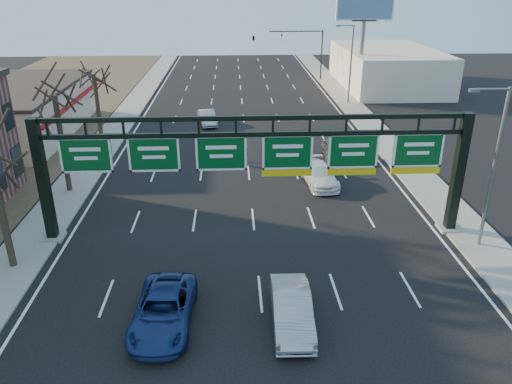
{
  "coord_description": "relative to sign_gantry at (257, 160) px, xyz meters",
  "views": [
    {
      "loc": [
        -1.17,
        -18.03,
        14.08
      ],
      "look_at": [
        0.03,
        6.9,
        3.2
      ],
      "focal_mm": 35.0,
      "sensor_mm": 36.0,
      "label": 1
    }
  ],
  "objects": [
    {
      "name": "ground",
      "position": [
        -0.16,
        -8.0,
        -4.63
      ],
      "size": [
        160.0,
        160.0,
        0.0
      ],
      "primitive_type": "plane",
      "color": "black",
      "rests_on": "ground"
    },
    {
      "name": "sidewalk_left",
      "position": [
        -12.96,
        12.0,
        -4.57
      ],
      "size": [
        3.0,
        120.0,
        0.12
      ],
      "primitive_type": "cube",
      "color": "gray",
      "rests_on": "ground"
    },
    {
      "name": "sidewalk_right",
      "position": [
        12.64,
        12.0,
        -4.57
      ],
      "size": [
        3.0,
        120.0,
        0.12
      ],
      "primitive_type": "cube",
      "color": "gray",
      "rests_on": "ground"
    },
    {
      "name": "lane_markings",
      "position": [
        -0.16,
        12.0,
        -4.62
      ],
      "size": [
        21.6,
        120.0,
        0.01
      ],
      "primitive_type": "cube",
      "color": "white",
      "rests_on": "ground"
    },
    {
      "name": "sign_gantry",
      "position": [
        0.0,
        0.0,
        0.0
      ],
      "size": [
        24.6,
        1.2,
        7.2
      ],
      "color": "black",
      "rests_on": "ground"
    },
    {
      "name": "cream_strip",
      "position": [
        -21.64,
        21.0,
        -2.27
      ],
      "size": [
        10.9,
        18.4,
        4.7
      ],
      "color": "beige",
      "rests_on": "ground"
    },
    {
      "name": "building_right_distant",
      "position": [
        19.84,
        42.0,
        -2.13
      ],
      "size": [
        12.0,
        20.0,
        5.0
      ],
      "primitive_type": "cube",
      "color": "beige",
      "rests_on": "ground"
    },
    {
      "name": "tree_mid",
      "position": [
        -12.96,
        7.0,
        3.23
      ],
      "size": [
        3.6,
        3.6,
        9.24
      ],
      "color": "black",
      "rests_on": "sidewalk_left"
    },
    {
      "name": "tree_far",
      "position": [
        -12.96,
        17.0,
        2.86
      ],
      "size": [
        3.6,
        3.6,
        8.86
      ],
      "color": "black",
      "rests_on": "sidewalk_left"
    },
    {
      "name": "streetlight_near",
      "position": [
        12.31,
        -2.0,
        0.45
      ],
      "size": [
        2.15,
        0.22,
        9.0
      ],
      "color": "slate",
      "rests_on": "sidewalk_right"
    },
    {
      "name": "streetlight_far",
      "position": [
        12.31,
        32.0,
        0.45
      ],
      "size": [
        2.15,
        0.22,
        9.0
      ],
      "color": "slate",
      "rests_on": "sidewalk_right"
    },
    {
      "name": "billboard_right",
      "position": [
        14.84,
        36.98,
        4.43
      ],
      "size": [
        7.0,
        0.5,
        12.0
      ],
      "color": "slate",
      "rests_on": "ground"
    },
    {
      "name": "traffic_signal_mast",
      "position": [
        5.53,
        47.0,
        0.87
      ],
      "size": [
        10.16,
        0.54,
        7.0
      ],
      "color": "black",
      "rests_on": "ground"
    },
    {
      "name": "car_blue_suv",
      "position": [
        -4.49,
        -8.12,
        -3.88
      ],
      "size": [
        2.73,
        5.49,
        1.5
      ],
      "primitive_type": "imported",
      "rotation": [
        0.0,
        0.0,
        -0.05
      ],
      "color": "navy",
      "rests_on": "ground"
    },
    {
      "name": "car_silver_sedan",
      "position": [
        1.08,
        -8.38,
        -3.85
      ],
      "size": [
        1.76,
        4.79,
        1.57
      ],
      "primitive_type": "imported",
      "rotation": [
        0.0,
        0.0,
        -0.02
      ],
      "color": "#A0A0A4",
      "rests_on": "ground"
    },
    {
      "name": "car_white_wagon",
      "position": [
        4.9,
        7.51,
        -3.9
      ],
      "size": [
        2.55,
        5.21,
        1.46
      ],
      "primitive_type": "imported",
      "rotation": [
        0.0,
        0.0,
        0.1
      ],
      "color": "white",
      "rests_on": "ground"
    },
    {
      "name": "car_grey_far",
      "position": [
        7.01,
        12.8,
        -3.87
      ],
      "size": [
        2.05,
        4.58,
        1.53
      ],
      "primitive_type": "imported",
      "rotation": [
        0.0,
        0.0,
        -0.06
      ],
      "color": "#3E4043",
      "rests_on": "ground"
    },
    {
      "name": "car_silver_distant",
      "position": [
        -3.9,
        23.84,
        -3.92
      ],
      "size": [
        2.31,
        4.49,
        1.41
      ],
      "primitive_type": "imported",
      "rotation": [
        0.0,
        0.0,
        0.2
      ],
      "color": "#A7A7AC",
      "rests_on": "ground"
    }
  ]
}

